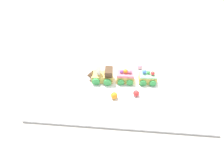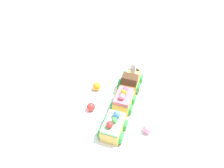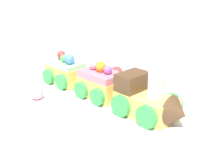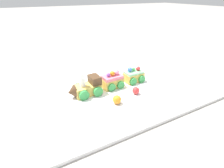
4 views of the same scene
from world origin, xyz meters
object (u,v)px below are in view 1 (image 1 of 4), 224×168
Objects in this scene: cake_car_strawberry at (125,76)px; cake_car_mint at (148,77)px; cake_train_locomotive at (101,76)px; gumball_orange at (114,95)px; gumball_pink at (140,67)px; gumball_red at (136,93)px.

cake_car_mint is (-0.10, -0.00, -0.00)m from cake_car_strawberry.
cake_train_locomotive is 4.11× the size of gumball_orange.
gumball_orange is at bearing 36.35° from cake_car_mint.
cake_train_locomotive is 0.11m from cake_car_strawberry.
cake_train_locomotive is 4.77× the size of gumball_pink.
cake_car_strawberry is 2.71× the size of gumball_orange.
cake_train_locomotive is 0.21m from gumball_pink.
gumball_pink is (-0.07, -0.09, -0.01)m from cake_car_strawberry.
cake_car_strawberry is at bearing -60.33° from gumball_red.
cake_train_locomotive is at bearing -27.64° from gumball_red.
gumball_red is 0.18m from gumball_pink.
gumball_red reaches higher than gumball_pink.
cake_car_mint is 0.09m from gumball_pink.
cake_car_mint reaches higher than gumball_pink.
cake_car_strawberry is 1.00× the size of cake_car_mint.
gumball_orange is at bearing 60.64° from gumball_pink.
cake_car_strawberry is 0.12m from gumball_orange.
gumball_red is at bearing -166.71° from gumball_orange.
cake_car_mint is at bearing 109.79° from gumball_pink.
gumball_red is (-0.16, 0.09, -0.01)m from cake_train_locomotive.
gumball_orange reaches higher than gumball_pink.
cake_train_locomotive reaches higher than cake_car_mint.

